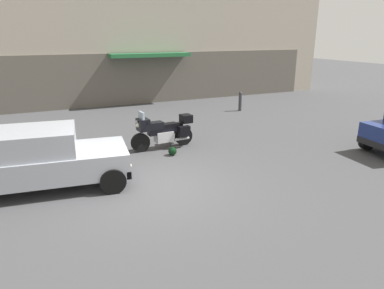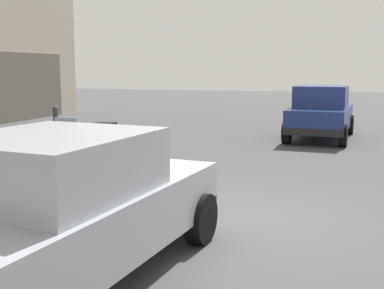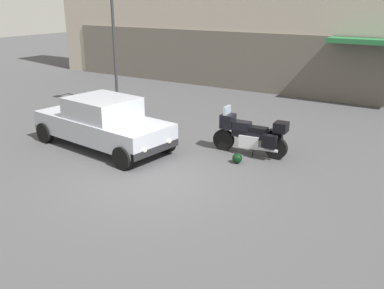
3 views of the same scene
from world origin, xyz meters
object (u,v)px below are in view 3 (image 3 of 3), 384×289
at_px(motorcycle, 251,134).
at_px(streetlamp_curbside, 111,34).
at_px(car_sedan_far, 103,123).
at_px(helmet, 237,158).

height_order(motorcycle, streetlamp_curbside, streetlamp_curbside).
xyz_separation_m(car_sedan_far, streetlamp_curbside, (-3.10, 3.94, 2.19)).
xyz_separation_m(motorcycle, streetlamp_curbside, (-7.14, 2.11, 2.36)).
bearing_deg(motorcycle, streetlamp_curbside, -20.94).
distance_m(motorcycle, helmet, 0.96).
relative_size(motorcycle, car_sedan_far, 0.48).
bearing_deg(streetlamp_curbside, helmet, -22.42).
bearing_deg(motorcycle, car_sedan_far, 19.91).
height_order(motorcycle, car_sedan_far, car_sedan_far).
bearing_deg(car_sedan_far, motorcycle, 30.91).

